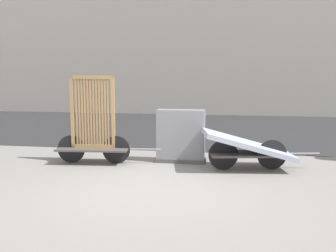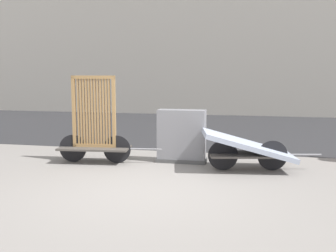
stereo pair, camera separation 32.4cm
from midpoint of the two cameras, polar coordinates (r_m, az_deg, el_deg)
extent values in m
plane|color=gray|center=(6.60, -4.13, -9.29)|extent=(60.00, 60.00, 0.00)
cube|color=#2D2D30|center=(14.11, 3.63, -0.22)|extent=(56.00, 8.94, 0.01)
cube|color=#B2ADA3|center=(20.59, 5.84, 14.84)|extent=(48.00, 4.00, 9.07)
cube|color=#4C4742|center=(8.64, -11.81, -3.21)|extent=(1.57, 0.80, 0.04)
cylinder|color=black|center=(8.52, -8.61, -3.42)|extent=(0.60, 0.10, 0.60)
cylinder|color=black|center=(8.79, -14.90, -3.26)|extent=(0.60, 0.10, 0.60)
cylinder|color=gray|center=(8.40, -4.51, -3.37)|extent=(0.70, 0.10, 0.03)
cube|color=#A87F4C|center=(8.63, -11.82, -2.85)|extent=(0.95, 0.17, 0.07)
cube|color=#A87F4C|center=(8.49, -12.09, 6.94)|extent=(0.95, 0.17, 0.07)
cube|color=#A87F4C|center=(8.66, -14.75, 2.00)|extent=(0.08, 0.08, 1.54)
cube|color=#A87F4C|center=(8.42, -9.08, 2.00)|extent=(0.08, 0.08, 1.54)
cube|color=#A87F4C|center=(8.63, -14.14, 2.00)|extent=(0.04, 0.05, 1.47)
cube|color=#A87F4C|center=(8.61, -13.74, 2.00)|extent=(0.04, 0.05, 1.47)
cube|color=#A87F4C|center=(8.59, -13.35, 2.00)|extent=(0.04, 0.05, 1.47)
cube|color=#A87F4C|center=(8.57, -12.95, 2.00)|extent=(0.04, 0.05, 1.47)
cube|color=#A87F4C|center=(8.55, -12.55, 2.00)|extent=(0.04, 0.05, 1.47)
cube|color=#A87F4C|center=(8.54, -12.15, 2.00)|extent=(0.04, 0.05, 1.47)
cube|color=#A87F4C|center=(8.52, -11.75, 2.00)|extent=(0.04, 0.05, 1.47)
cube|color=#A87F4C|center=(8.50, -11.35, 2.00)|extent=(0.04, 0.05, 1.47)
cube|color=#A87F4C|center=(8.49, -10.94, 2.00)|extent=(0.04, 0.05, 1.47)
cube|color=#A87F4C|center=(8.47, -10.54, 2.00)|extent=(0.04, 0.05, 1.47)
cube|color=#A87F4C|center=(8.45, -10.13, 2.00)|extent=(0.04, 0.05, 1.47)
cube|color=#A87F4C|center=(8.44, -9.72, 2.00)|extent=(0.04, 0.05, 1.47)
cube|color=#4C4742|center=(8.03, 10.37, -3.99)|extent=(1.62, 0.95, 0.04)
cylinder|color=black|center=(8.15, 13.76, -4.06)|extent=(0.59, 0.16, 0.60)
cylinder|color=black|center=(7.94, 6.88, -4.19)|extent=(0.59, 0.16, 0.60)
cylinder|color=gray|center=(8.33, 17.86, -3.82)|extent=(0.69, 0.17, 0.03)
cube|color=#9EA8BC|center=(7.99, 10.40, -2.66)|extent=(1.95, 1.31, 0.58)
cube|color=#4C4C4C|center=(8.63, 0.78, -4.95)|extent=(1.09, 0.41, 0.08)
cube|color=gray|center=(8.53, 0.79, -1.46)|extent=(1.03, 0.35, 1.14)
camera|label=1|loc=(0.16, -91.15, -0.15)|focal=42.00mm
camera|label=2|loc=(0.16, 88.85, 0.15)|focal=42.00mm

